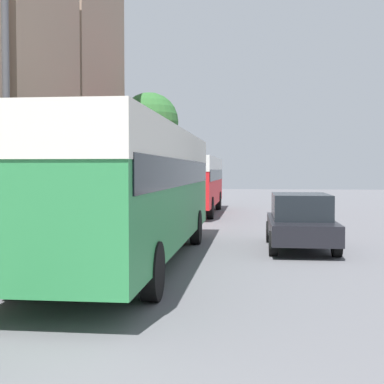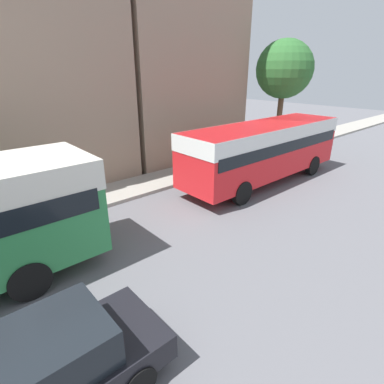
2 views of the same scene
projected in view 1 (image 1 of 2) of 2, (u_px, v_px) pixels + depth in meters
building_end_row at (43, 87)px, 27.38m from camera, size 6.64×7.75×12.89m
bus_lead at (129, 177)px, 12.39m from camera, size 2.66×11.22×3.11m
bus_following at (193, 177)px, 26.71m from camera, size 2.51×9.25×2.81m
car_crossing at (300, 221)px, 14.78m from camera, size 1.80×4.21×1.53m
pedestrian_near_curb at (116, 192)px, 27.13m from camera, size 0.36×0.36×1.77m
street_tree at (149, 122)px, 33.17m from camera, size 3.63×3.63×6.85m
lamp_post at (6, 80)px, 11.98m from camera, size 0.36×0.36×6.97m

